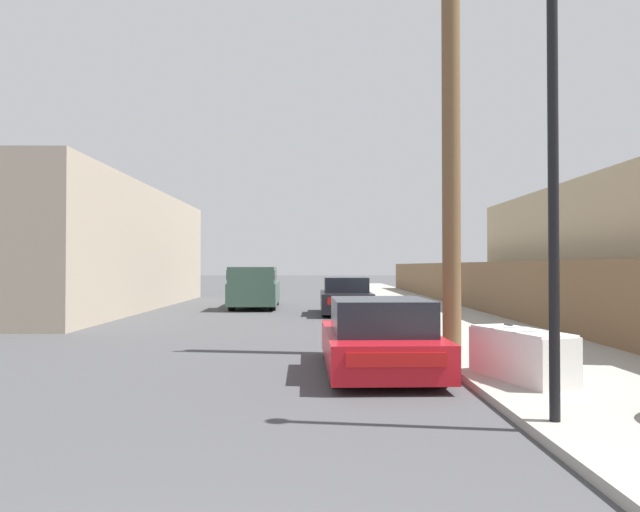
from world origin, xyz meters
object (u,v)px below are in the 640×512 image
Objects in this scene: street_lamp at (553,160)px; car_parked_mid at (345,297)px; discarded_fridge at (521,354)px; parked_sports_car_red at (379,339)px; utility_pole at (451,133)px; pickup_truck at (255,288)px.

car_parked_mid is at bearing 95.65° from street_lamp.
discarded_fridge is at bearing 78.68° from street_lamp.
parked_sports_car_red is 0.46× the size of utility_pole.
parked_sports_car_red is at bearing -134.25° from utility_pole.
parked_sports_car_red is 0.79× the size of street_lamp.
discarded_fridge is 2.41m from parked_sports_car_red.
car_parked_mid is at bearing 139.78° from pickup_truck.
street_lamp is at bearing -67.26° from parked_sports_car_red.
street_lamp is (1.60, -3.60, 2.49)m from parked_sports_car_red.
street_lamp is (5.39, -18.68, 2.16)m from pickup_truck.
pickup_truck is (-3.84, 3.07, 0.25)m from car_parked_mid.
street_lamp is at bearing -118.70° from discarded_fridge.
pickup_truck is (-5.86, 16.32, 0.41)m from discarded_fridge.
street_lamp is at bearing -91.31° from utility_pole.
car_parked_mid is 0.47× the size of utility_pole.
parked_sports_car_red is at bearing 102.50° from pickup_truck.
car_parked_mid is 11.13m from utility_pole.
pickup_truck is at bearing 106.08° from street_lamp.
discarded_fridge is 13.41m from car_parked_mid.
car_parked_mid is (0.05, 12.02, 0.08)m from parked_sports_car_red.
discarded_fridge is at bearing -83.33° from utility_pole.
parked_sports_car_red is 0.98× the size of car_parked_mid.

